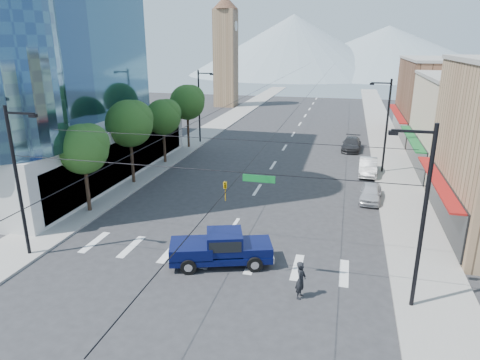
{
  "coord_description": "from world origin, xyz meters",
  "views": [
    {
      "loc": [
        7.13,
        -20.26,
        12.26
      ],
      "look_at": [
        0.14,
        7.37,
        3.0
      ],
      "focal_mm": 32.0,
      "sensor_mm": 36.0,
      "label": 1
    }
  ],
  "objects_px": {
    "pickup_truck": "(221,248)",
    "parked_car_far": "(351,144)",
    "pedestrian": "(301,280)",
    "parked_car_mid": "(368,167)",
    "parked_car_near": "(371,193)"
  },
  "relations": [
    {
      "from": "pickup_truck",
      "to": "parked_car_near",
      "type": "height_order",
      "value": "pickup_truck"
    },
    {
      "from": "parked_car_mid",
      "to": "parked_car_far",
      "type": "distance_m",
      "value": 9.76
    },
    {
      "from": "pedestrian",
      "to": "pickup_truck",
      "type": "bearing_deg",
      "value": 75.86
    },
    {
      "from": "parked_car_near",
      "to": "parked_car_mid",
      "type": "bearing_deg",
      "value": 95.1
    },
    {
      "from": "parked_car_far",
      "to": "parked_car_near",
      "type": "bearing_deg",
      "value": -80.73
    },
    {
      "from": "parked_car_mid",
      "to": "pickup_truck",
      "type": "bearing_deg",
      "value": -111.42
    },
    {
      "from": "pickup_truck",
      "to": "pedestrian",
      "type": "distance_m",
      "value": 5.35
    },
    {
      "from": "pickup_truck",
      "to": "parked_car_far",
      "type": "xyz_separation_m",
      "value": [
        7.17,
        29.88,
        -0.3
      ]
    },
    {
      "from": "pedestrian",
      "to": "parked_car_mid",
      "type": "xyz_separation_m",
      "value": [
        3.91,
        22.54,
        -0.21
      ]
    },
    {
      "from": "parked_car_far",
      "to": "parked_car_mid",
      "type": "bearing_deg",
      "value": -76.7
    },
    {
      "from": "parked_car_near",
      "to": "parked_car_far",
      "type": "bearing_deg",
      "value": 100.39
    },
    {
      "from": "pickup_truck",
      "to": "parked_car_far",
      "type": "bearing_deg",
      "value": 57.94
    },
    {
      "from": "pickup_truck",
      "to": "pedestrian",
      "type": "height_order",
      "value": "pickup_truck"
    },
    {
      "from": "parked_car_near",
      "to": "parked_car_mid",
      "type": "relative_size",
      "value": 0.86
    },
    {
      "from": "pickup_truck",
      "to": "pedestrian",
      "type": "bearing_deg",
      "value": -43.86
    }
  ]
}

